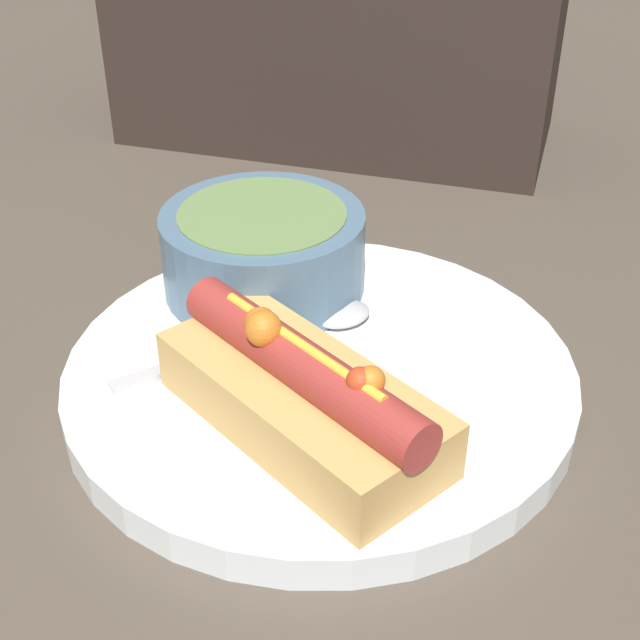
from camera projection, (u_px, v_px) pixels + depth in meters
The scene contains 5 objects.
ground_plane at pixel (320, 390), 0.49m from camera, with size 4.00×4.00×0.00m, color #4C4238.
dinner_plate at pixel (320, 377), 0.48m from camera, with size 0.27×0.27×0.02m.
hot_dog at pixel (302, 392), 0.42m from camera, with size 0.16×0.13×0.06m.
soup_bowl at pixel (263, 247), 0.52m from camera, with size 0.12×0.12×0.05m.
spoon at pixel (297, 326), 0.50m from camera, with size 0.12×0.12×0.01m.
Camera 1 is at (0.11, -0.37, 0.30)m, focal length 50.00 mm.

